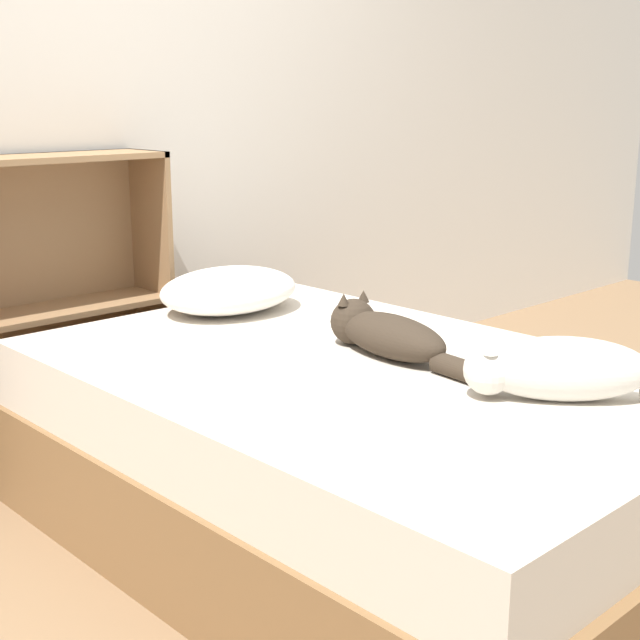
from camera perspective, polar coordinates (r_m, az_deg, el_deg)
ground_plane at (r=2.61m, az=2.21°, el=-13.89°), size 8.00×8.00×0.00m
wall_back at (r=3.35m, az=-14.44°, el=14.17°), size 8.00×0.06×2.50m
bed at (r=2.49m, az=2.27°, el=-8.70°), size 1.24×1.89×0.52m
pillow at (r=3.00m, az=-5.84°, el=1.92°), size 0.49×0.38×0.15m
cat_light at (r=2.18m, az=14.84°, el=-3.10°), size 0.45×0.50×0.16m
cat_dark at (r=2.49m, az=4.23°, el=-0.90°), size 0.20×0.59×0.16m
bookshelf at (r=3.13m, az=-19.05°, el=0.56°), size 0.99×0.26×1.04m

